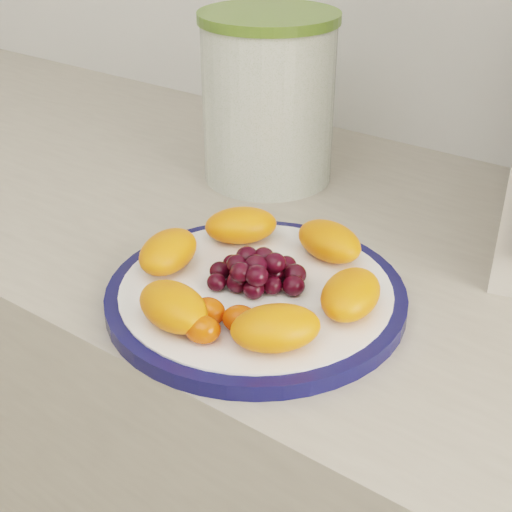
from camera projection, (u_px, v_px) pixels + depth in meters
The scene contains 5 objects.
plate_rim at pixel (256, 295), 0.67m from camera, with size 0.28×0.28×0.01m, color #0D0F3E.
plate_face at pixel (256, 294), 0.67m from camera, with size 0.25×0.25×0.02m, color white.
canister at pixel (268, 103), 0.88m from camera, with size 0.16×0.16×0.19m, color #3F5B1E.
canister_lid at pixel (269, 17), 0.83m from camera, with size 0.17×0.17×0.01m, color #4C6A23.
fruit_plate at pixel (254, 273), 0.65m from camera, with size 0.24×0.24×0.04m.
Camera 1 is at (0.23, 0.59, 1.27)m, focal length 50.00 mm.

